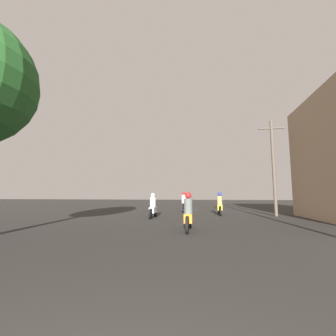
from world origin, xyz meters
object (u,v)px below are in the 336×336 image
motorcycle_orange (188,215)px  motorcycle_black (184,204)px  motorcycle_silver (153,208)px  motorcycle_yellow (220,206)px  utility_pole_far (274,165)px  motorcycle_blue (220,202)px

motorcycle_orange → motorcycle_black: bearing=103.0°
motorcycle_silver → motorcycle_yellow: motorcycle_yellow is taller
motorcycle_orange → motorcycle_yellow: motorcycle_yellow is taller
utility_pole_far → motorcycle_silver: bearing=-162.7°
motorcycle_yellow → utility_pole_far: 4.34m
motorcycle_black → motorcycle_yellow: bearing=-35.9°
motorcycle_silver → motorcycle_orange: bearing=-66.7°
motorcycle_yellow → motorcycle_blue: 6.84m
motorcycle_yellow → motorcycle_blue: (0.55, 6.82, 0.04)m
motorcycle_yellow → motorcycle_silver: bearing=-156.1°
motorcycle_silver → motorcycle_black: motorcycle_black is taller
motorcycle_silver → motorcycle_blue: (4.49, 9.32, 0.07)m
motorcycle_silver → utility_pole_far: size_ratio=0.30×
motorcycle_silver → motorcycle_yellow: (3.94, 2.50, 0.03)m
motorcycle_silver → motorcycle_yellow: 4.67m
motorcycle_yellow → motorcycle_black: bearing=126.7°
motorcycle_silver → motorcycle_black: (1.35, 5.08, 0.05)m
motorcycle_yellow → utility_pole_far: bearing=-11.8°
motorcycle_orange → motorcycle_black: motorcycle_black is taller
utility_pole_far → motorcycle_yellow: bearing=176.6°
motorcycle_blue → motorcycle_yellow: bearing=-86.8°
utility_pole_far → motorcycle_orange: bearing=-127.4°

